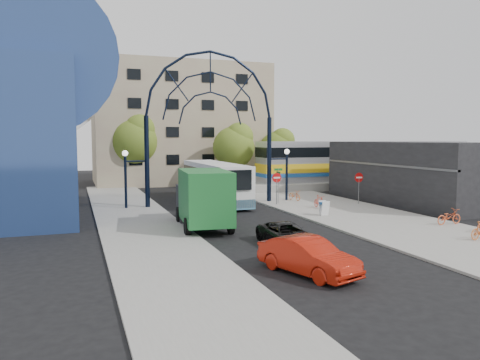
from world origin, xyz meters
name	(u,v)px	position (x,y,z in m)	size (l,w,h in m)	color
ground	(286,242)	(0.00, 0.00, 0.00)	(120.00, 120.00, 0.00)	black
sidewalk_east	(372,219)	(8.00, 4.00, 0.06)	(8.00, 56.00, 0.12)	gray
plaza_west	(142,228)	(-6.50, 6.00, 0.06)	(5.00, 50.00, 0.12)	gray
gateway_arch	(210,96)	(0.00, 14.00, 8.56)	(13.64, 0.44, 12.10)	black
stop_sign	(277,181)	(4.80, 12.00, 1.99)	(0.80, 0.07, 2.50)	slate
do_not_enter_sign	(359,181)	(11.00, 10.00, 1.98)	(0.76, 0.07, 2.48)	slate
street_name_sign	(278,178)	(5.20, 12.60, 2.13)	(0.70, 0.70, 2.80)	slate
sandwich_board	(324,206)	(5.60, 5.98, 0.74)	(0.55, 0.61, 0.99)	white
commercial_block_east	(411,172)	(16.00, 10.00, 2.50)	(6.00, 16.00, 5.00)	black
apartment_block	(179,124)	(2.00, 34.97, 7.00)	(20.00, 12.10, 14.00)	tan
train_platform	(366,183)	(20.00, 22.00, 0.40)	(32.00, 5.00, 0.80)	gray
train_car	(367,160)	(20.00, 22.00, 2.90)	(25.10, 3.05, 4.20)	#B7B7BC
tree_north_a	(235,145)	(6.12, 25.93, 4.61)	(4.48, 4.48, 7.00)	#382314
tree_north_b	(135,139)	(-3.88, 29.93, 5.27)	(5.12, 5.12, 8.00)	#382314
tree_north_c	(279,147)	(12.12, 27.93, 4.28)	(4.16, 4.16, 6.50)	#382314
city_bus	(215,182)	(0.78, 15.53, 1.72)	(2.88, 11.98, 3.28)	white
green_truck	(203,199)	(-3.07, 5.07, 1.74)	(3.21, 7.10, 3.48)	black
black_suv	(286,234)	(-0.38, -0.81, 0.56)	(1.87, 4.05, 1.13)	black
red_sedan	(308,256)	(-1.71, -5.56, 0.72)	(1.52, 4.37, 1.44)	#AC1A0A
bike_near_a	(294,195)	(7.19, 13.68, 0.54)	(0.56, 1.62, 0.85)	orange
bike_near_b	(319,202)	(6.98, 9.08, 0.59)	(0.44, 1.57, 0.94)	#E1412D
bike_far_a	(449,217)	(11.04, 0.54, 0.59)	(0.62, 1.79, 0.94)	#E15A2D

